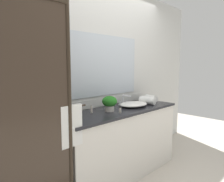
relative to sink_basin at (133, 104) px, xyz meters
The scene contains 13 objects.
ground_plane 0.97m from the sink_basin, behind, with size 8.00×8.00×0.00m, color beige.
wall_back_with_mirror 0.57m from the sink_basin, 127.31° to the left, with size 4.40×0.06×2.60m.
vanity_cabinet 0.55m from the sink_basin, behind, with size 1.80×0.58×0.90m.
shower_enclosure 1.55m from the sink_basin, behind, with size 1.20×0.59×2.00m.
sink_basin is the anchor object (origin of this frame).
faucet 0.18m from the sink_basin, 90.00° to the left, with size 0.17×0.16×0.14m.
potted_plant 0.46m from the sink_basin, behind, with size 0.19×0.19×0.19m.
soap_dish 0.94m from the sink_basin, behind, with size 0.10×0.07×0.04m.
amenity_bottle_conditioner 0.44m from the sink_basin, 161.90° to the right, with size 0.03×0.03×0.07m.
amenity_bottle_body_wash 0.67m from the sink_basin, behind, with size 0.02×0.02×0.10m.
rolled_towel_near_edge 0.50m from the sink_basin, ahead, with size 0.11×0.11×0.19m, color white.
rolled_towel_middle 0.38m from the sink_basin, ahead, with size 0.09×0.09×0.23m, color white.
rolled_towel_far_edge 0.28m from the sink_basin, ahead, with size 0.11×0.11×0.23m, color white.
Camera 1 is at (-1.95, -1.80, 1.46)m, focal length 33.37 mm.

